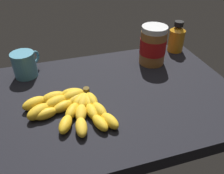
% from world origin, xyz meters
% --- Properties ---
extents(ground_plane, '(0.89, 0.56, 0.04)m').
position_xyz_m(ground_plane, '(0.00, 0.00, -0.02)').
color(ground_plane, black).
extents(banana_bunch, '(0.26, 0.21, 0.04)m').
position_xyz_m(banana_bunch, '(-0.11, -0.05, 0.02)').
color(banana_bunch, gold).
rests_on(banana_bunch, ground_plane).
extents(peanut_butter_jar, '(0.10, 0.10, 0.15)m').
position_xyz_m(peanut_butter_jar, '(0.24, 0.15, 0.07)').
color(peanut_butter_jar, '#9E602D').
rests_on(peanut_butter_jar, ground_plane).
extents(honey_bottle, '(0.07, 0.07, 0.13)m').
position_xyz_m(honey_bottle, '(0.38, 0.22, 0.06)').
color(honey_bottle, orange).
rests_on(honey_bottle, ground_plane).
extents(coffee_mug, '(0.10, 0.10, 0.09)m').
position_xyz_m(coffee_mug, '(-0.24, 0.20, 0.05)').
color(coffee_mug, teal).
rests_on(coffee_mug, ground_plane).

